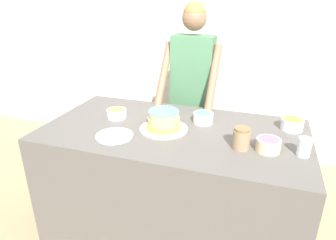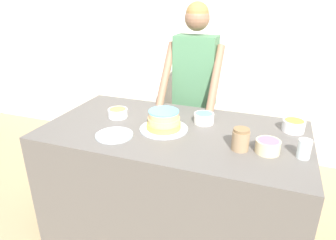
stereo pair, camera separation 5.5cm
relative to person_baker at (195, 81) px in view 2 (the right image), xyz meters
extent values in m
cube|color=silver|center=(0.06, 0.82, 0.21)|extent=(10.00, 0.05, 2.60)
cube|color=#5B5651|center=(0.06, -0.76, -0.62)|extent=(1.84, 0.97, 0.94)
cylinder|color=#2D2D38|center=(-0.08, 0.01, -0.66)|extent=(0.11, 0.11, 0.85)
cylinder|color=#2D2D38|center=(0.08, 0.01, -0.66)|extent=(0.11, 0.11, 0.85)
cube|color=#4C7F56|center=(0.00, 0.01, 0.08)|extent=(0.37, 0.21, 0.64)
cylinder|color=#8E664C|center=(-0.22, -0.16, 0.08)|extent=(0.07, 0.40, 0.54)
cylinder|color=#8E664C|center=(0.22, -0.16, 0.08)|extent=(0.07, 0.40, 0.54)
sphere|color=#8E664C|center=(0.00, 0.01, 0.54)|extent=(0.21, 0.21, 0.21)
sphere|color=olive|center=(0.00, 0.01, 0.58)|extent=(0.20, 0.20, 0.20)
cylinder|color=silver|center=(0.00, -0.79, -0.14)|extent=(0.34, 0.34, 0.01)
cylinder|color=#F2DB4C|center=(0.00, -0.79, -0.12)|extent=(0.24, 0.24, 0.04)
cylinder|color=#DBB275|center=(0.00, -0.79, -0.08)|extent=(0.23, 0.23, 0.04)
cylinder|color=#DBB275|center=(0.00, -0.79, -0.04)|extent=(0.21, 0.21, 0.04)
cylinder|color=#60B7E0|center=(0.00, -0.79, -0.01)|extent=(0.21, 0.21, 0.01)
cylinder|color=white|center=(0.85, -0.51, -0.11)|extent=(0.15, 0.15, 0.08)
cylinder|color=#EF9938|center=(0.85, -0.51, -0.07)|extent=(0.13, 0.13, 0.01)
cylinder|color=white|center=(0.24, -0.59, -0.11)|extent=(0.15, 0.15, 0.07)
cylinder|color=#60B7E0|center=(0.24, -0.59, -0.08)|extent=(0.13, 0.13, 0.01)
cylinder|color=white|center=(-0.42, -0.70, -0.11)|extent=(0.15, 0.15, 0.07)
cylinder|color=#F2DB4C|center=(-0.42, -0.70, -0.09)|extent=(0.13, 0.13, 0.01)
cylinder|color=beige|center=(0.70, -0.89, -0.11)|extent=(0.15, 0.15, 0.08)
cylinder|color=#9E66B7|center=(0.70, -0.89, -0.07)|extent=(0.13, 0.13, 0.01)
cylinder|color=silver|center=(0.90, -0.88, -0.09)|extent=(0.08, 0.08, 0.11)
cylinder|color=silver|center=(-0.28, -1.01, -0.14)|extent=(0.25, 0.25, 0.01)
cylinder|color=#9E7F5B|center=(0.54, -0.91, -0.09)|extent=(0.11, 0.11, 0.12)
cylinder|color=olive|center=(0.54, -0.91, -0.02)|extent=(0.10, 0.10, 0.02)
camera|label=1|loc=(0.64, -2.60, 0.73)|focal=32.00mm
camera|label=2|loc=(0.69, -2.59, 0.73)|focal=32.00mm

